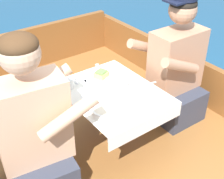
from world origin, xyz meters
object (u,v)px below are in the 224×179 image
Objects in this scene: coffee_cup_starboard at (69,83)px; sandwich at (101,74)px; person_starboard at (175,71)px; person_port at (35,134)px; coffee_cup_port at (123,85)px.

sandwich is at bearing -5.86° from coffee_cup_starboard.
person_starboard is 0.82m from coffee_cup_starboard.
sandwich is (0.63, 0.25, 0.05)m from person_port.
person_starboard is 10.65× the size of coffee_cup_port.
person_starboard is 0.58m from sandwich.
person_port is at bearing -144.46° from coffee_cup_starboard.
sandwich is at bearing 29.75° from person_port.
sandwich is at bearing 100.35° from coffee_cup_port.
coffee_cup_port is at bearing -79.65° from sandwich.
sandwich is 0.20m from coffee_cup_port.
coffee_cup_port is (-0.51, 0.00, 0.07)m from person_starboard.
coffee_cup_starboard is (-0.24, 0.03, 0.00)m from sandwich.
coffee_cup_starboard is at bearing 43.53° from person_port.
coffee_cup_starboard is (-0.28, 0.23, 0.00)m from coffee_cup_port.
person_starboard reaches higher than coffee_cup_starboard.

